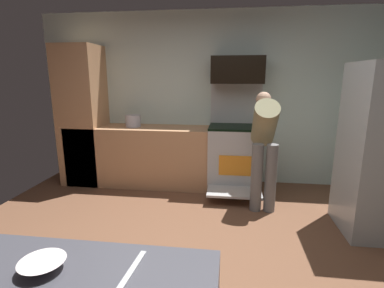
% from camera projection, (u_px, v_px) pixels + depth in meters
% --- Properties ---
extents(ground_plane, '(5.20, 4.80, 0.02)m').
position_uv_depth(ground_plane, '(185.00, 268.00, 2.59)').
color(ground_plane, brown).
extents(wall_back, '(5.20, 0.12, 2.60)m').
position_uv_depth(wall_back, '(208.00, 99.00, 4.56)').
color(wall_back, silver).
rests_on(wall_back, ground).
extents(lower_cabinet_run, '(2.40, 0.60, 0.90)m').
position_uv_depth(lower_cabinet_run, '(147.00, 156.00, 4.52)').
color(lower_cabinet_run, tan).
rests_on(lower_cabinet_run, ground).
extents(cabinet_column, '(0.60, 0.60, 2.10)m').
position_uv_depth(cabinet_column, '(83.00, 116.00, 4.51)').
color(cabinet_column, tan).
rests_on(cabinet_column, ground).
extents(oven_range, '(0.76, 1.03, 1.55)m').
position_uv_depth(oven_range, '(235.00, 155.00, 4.32)').
color(oven_range, '#B8B9B9').
rests_on(oven_range, ground).
extents(microwave, '(0.74, 0.38, 0.38)m').
position_uv_depth(microwave, '(238.00, 70.00, 4.13)').
color(microwave, black).
rests_on(microwave, oven_range).
extents(person_cook, '(0.31, 0.68, 1.45)m').
position_uv_depth(person_cook, '(264.00, 140.00, 3.64)').
color(person_cook, slate).
rests_on(person_cook, ground).
extents(mixing_bowl_small, '(0.18, 0.18, 0.04)m').
position_uv_depth(mixing_bowl_small, '(43.00, 266.00, 1.15)').
color(mixing_bowl_small, white).
rests_on(mixing_bowl_small, counter_island).
extents(knife_paring, '(0.05, 0.30, 0.01)m').
position_uv_depth(knife_paring, '(129.00, 274.00, 1.12)').
color(knife_paring, '#B7BABF').
rests_on(knife_paring, counter_island).
extents(stock_pot, '(0.23, 0.23, 0.18)m').
position_uv_depth(stock_pot, '(133.00, 121.00, 4.42)').
color(stock_pot, '#AFB0C0').
rests_on(stock_pot, lower_cabinet_run).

